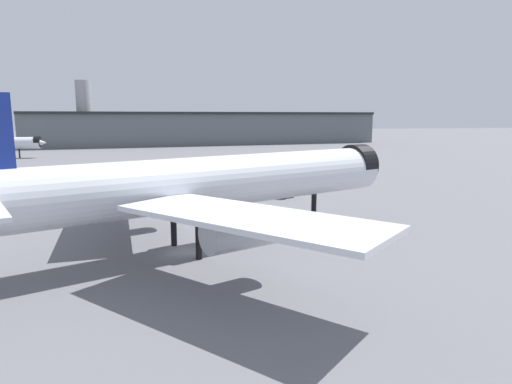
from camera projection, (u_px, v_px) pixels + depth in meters
ground at (184, 252)px, 49.84m from camera, size 900.00×900.00×0.00m
airliner_near_gate at (203, 184)px, 49.90m from camera, size 56.14×50.18×16.95m
terminal_building at (209, 128)px, 234.51m from camera, size 183.71×43.96×31.65m
baggage_tug_wing at (286, 193)px, 82.48m from camera, size 3.55×3.20×1.85m
traffic_cone_near_nose at (50, 206)px, 73.54m from camera, size 0.44×0.44×0.55m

